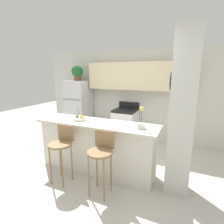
{
  "coord_description": "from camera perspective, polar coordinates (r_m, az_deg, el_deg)",
  "views": [
    {
      "loc": [
        1.55,
        -2.77,
        1.89
      ],
      "look_at": [
        0.0,
        0.73,
        1.04
      ],
      "focal_mm": 28.0,
      "sensor_mm": 36.0,
      "label": 1
    }
  ],
  "objects": [
    {
      "name": "ground_plane",
      "position": [
        3.7,
        -4.83,
        -18.31
      ],
      "size": [
        14.0,
        14.0,
        0.0
      ],
      "primitive_type": "plane",
      "color": "beige"
    },
    {
      "name": "wall_back",
      "position": [
        5.03,
        7.12,
        8.13
      ],
      "size": [
        5.6,
        0.38,
        2.55
      ],
      "color": "silver",
      "rests_on": "ground_plane"
    },
    {
      "name": "pillar_right",
      "position": [
        2.84,
        21.93,
        -0.85
      ],
      "size": [
        0.38,
        0.32,
        2.55
      ],
      "color": "silver",
      "rests_on": "ground_plane"
    },
    {
      "name": "counter_bar",
      "position": [
        3.47,
        -4.99,
        -11.18
      ],
      "size": [
        2.35,
        0.65,
        0.99
      ],
      "color": "silver",
      "rests_on": "ground_plane"
    },
    {
      "name": "refrigerator",
      "position": [
        5.57,
        -10.81,
        1.4
      ],
      "size": [
        0.66,
        0.7,
        1.68
      ],
      "color": "silver",
      "rests_on": "ground_plane"
    },
    {
      "name": "stove_range",
      "position": [
        4.99,
        4.33,
        -4.18
      ],
      "size": [
        0.61,
        0.66,
        1.07
      ],
      "color": "white",
      "rests_on": "ground_plane"
    },
    {
      "name": "bar_stool_left",
      "position": [
        3.18,
        -16.12,
        -10.27
      ],
      "size": [
        0.4,
        0.4,
        1.01
      ],
      "color": "olive",
      "rests_on": "ground_plane"
    },
    {
      "name": "bar_stool_right",
      "position": [
        2.78,
        -3.59,
        -13.18
      ],
      "size": [
        0.4,
        0.4,
        1.01
      ],
      "color": "olive",
      "rests_on": "ground_plane"
    },
    {
      "name": "potted_plant_on_fridge",
      "position": [
        5.47,
        -11.28,
        12.61
      ],
      "size": [
        0.34,
        0.34,
        0.44
      ],
      "color": "brown",
      "rests_on": "refrigerator"
    },
    {
      "name": "orchid_vase",
      "position": [
        2.93,
        9.55,
        -3.27
      ],
      "size": [
        0.12,
        0.12,
        0.37
      ],
      "color": "white",
      "rests_on": "counter_bar"
    },
    {
      "name": "fruit_bowl",
      "position": [
        3.46,
        -10.56,
        -2.18
      ],
      "size": [
        0.23,
        0.23,
        0.11
      ],
      "color": "silver",
      "rests_on": "counter_bar"
    },
    {
      "name": "trash_bin",
      "position": [
        5.25,
        -7.02,
        -6.49
      ],
      "size": [
        0.28,
        0.28,
        0.38
      ],
      "color": "#59595B",
      "rests_on": "ground_plane"
    }
  ]
}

